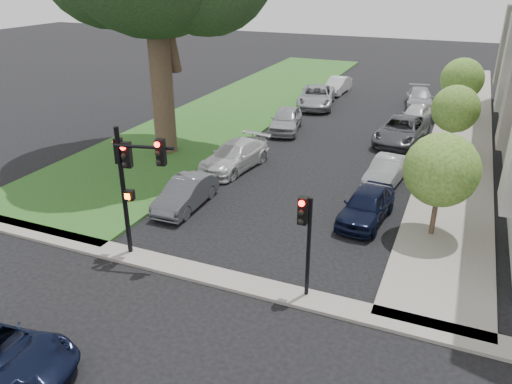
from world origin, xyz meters
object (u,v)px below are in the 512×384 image
at_px(small_tree_c, 462,79).
at_px(traffic_signal_secondary, 305,229).
at_px(small_tree_a, 441,170).
at_px(traffic_signal_main, 131,171).
at_px(car_parked_9, 337,85).
at_px(car_parked_2, 402,130).
at_px(car_parked_3, 415,115).
at_px(car_parked_6, 235,156).
at_px(car_parked_0, 367,205).
at_px(car_parked_7, 286,120).
at_px(car_parked_5, 186,194).
at_px(car_parked_4, 420,98).
at_px(car_parked_1, 387,171).
at_px(small_tree_b, 456,109).
at_px(car_parked_8, 316,97).

bearing_deg(small_tree_c, traffic_signal_secondary, -98.21).
height_order(small_tree_a, traffic_signal_main, traffic_signal_main).
bearing_deg(car_parked_9, small_tree_a, -63.90).
distance_m(car_parked_2, car_parked_3, 4.20).
distance_m(car_parked_6, car_parked_9, 19.12).
distance_m(small_tree_a, traffic_signal_secondary, 6.67).
height_order(car_parked_0, car_parked_7, car_parked_7).
distance_m(small_tree_a, car_parked_2, 11.88).
bearing_deg(traffic_signal_main, car_parked_6, 93.33).
height_order(car_parked_3, car_parked_5, car_parked_3).
bearing_deg(car_parked_4, car_parked_2, -98.19).
bearing_deg(small_tree_a, car_parked_6, 160.66).
xyz_separation_m(traffic_signal_secondary, car_parked_4, (0.62, 26.36, -1.75)).
height_order(car_parked_0, car_parked_9, car_parked_0).
bearing_deg(car_parked_4, small_tree_a, -90.45).
height_order(traffic_signal_main, car_parked_3, traffic_signal_main).
bearing_deg(car_parked_1, car_parked_3, 96.74).
height_order(car_parked_2, car_parked_3, car_parked_2).
height_order(small_tree_b, car_parked_0, small_tree_b).
distance_m(car_parked_3, car_parked_4, 5.09).
bearing_deg(car_parked_1, car_parked_0, -84.22).
xyz_separation_m(traffic_signal_secondary, car_parked_3, (0.91, 21.28, -1.77)).
bearing_deg(car_parked_7, car_parked_1, -51.07).
bearing_deg(small_tree_b, car_parked_2, 160.30).
relative_size(car_parked_3, car_parked_7, 0.88).
xyz_separation_m(car_parked_2, car_parked_9, (-6.85, 11.31, -0.09)).
xyz_separation_m(car_parked_3, car_parked_4, (-0.29, 5.08, 0.01)).
distance_m(small_tree_c, car_parked_3, 3.99).
bearing_deg(car_parked_3, car_parked_1, -84.19).
xyz_separation_m(traffic_signal_main, car_parked_3, (7.13, 21.24, -2.67)).
bearing_deg(small_tree_b, car_parked_8, 143.85).
relative_size(car_parked_3, car_parked_5, 0.98).
xyz_separation_m(small_tree_b, car_parked_3, (-2.49, 5.18, -1.92)).
relative_size(small_tree_c, car_parked_5, 1.08).
distance_m(small_tree_b, traffic_signal_secondary, 16.45).
bearing_deg(car_parked_4, small_tree_b, -82.96).
xyz_separation_m(car_parked_0, car_parked_6, (-7.52, 3.25, 0.01)).
height_order(car_parked_2, car_parked_7, car_parked_2).
bearing_deg(car_parked_6, car_parked_2, 54.55).
xyz_separation_m(car_parked_0, car_parked_4, (-0.14, 20.32, -0.02)).
bearing_deg(car_parked_2, traffic_signal_main, -105.84).
distance_m(traffic_signal_main, car_parked_5, 5.02).
relative_size(car_parked_5, car_parked_7, 0.90).
distance_m(car_parked_1, car_parked_5, 9.77).
bearing_deg(car_parked_9, car_parked_0, -69.54).
distance_m(traffic_signal_secondary, car_parked_1, 10.59).
relative_size(traffic_signal_main, car_parked_8, 0.88).
bearing_deg(car_parked_2, small_tree_b, -13.71).
distance_m(car_parked_4, car_parked_9, 7.16).
bearing_deg(car_parked_1, small_tree_b, 72.96).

